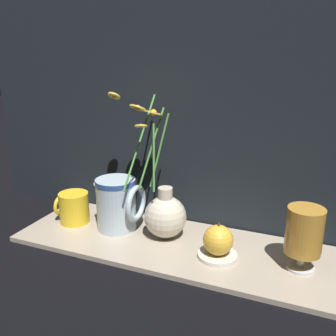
{
  "coord_description": "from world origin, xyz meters",
  "views": [
    {
      "loc": [
        0.31,
        -0.76,
        0.46
      ],
      "look_at": [
        -0.01,
        0.0,
        0.2
      ],
      "focal_mm": 40.0,
      "sensor_mm": 36.0,
      "label": 1
    }
  ],
  "objects_px": {
    "ceramic_pitcher": "(117,202)",
    "tea_glass": "(304,232)",
    "yellow_mug": "(73,207)",
    "orange_fruit": "(218,240)",
    "vase_with_flowers": "(165,212)"
  },
  "relations": [
    {
      "from": "ceramic_pitcher",
      "to": "tea_glass",
      "type": "xyz_separation_m",
      "value": [
        0.46,
        -0.02,
        0.01
      ]
    },
    {
      "from": "yellow_mug",
      "to": "orange_fruit",
      "type": "xyz_separation_m",
      "value": [
        0.42,
        -0.03,
        0.0
      ]
    },
    {
      "from": "ceramic_pitcher",
      "to": "orange_fruit",
      "type": "distance_m",
      "value": 0.29
    },
    {
      "from": "vase_with_flowers",
      "to": "yellow_mug",
      "type": "height_order",
      "value": "vase_with_flowers"
    },
    {
      "from": "vase_with_flowers",
      "to": "ceramic_pitcher",
      "type": "relative_size",
      "value": 2.42
    },
    {
      "from": "ceramic_pitcher",
      "to": "vase_with_flowers",
      "type": "bearing_deg",
      "value": 3.35
    },
    {
      "from": "vase_with_flowers",
      "to": "ceramic_pitcher",
      "type": "bearing_deg",
      "value": -176.65
    },
    {
      "from": "yellow_mug",
      "to": "tea_glass",
      "type": "bearing_deg",
      "value": -0.59
    },
    {
      "from": "vase_with_flowers",
      "to": "yellow_mug",
      "type": "distance_m",
      "value": 0.26
    },
    {
      "from": "ceramic_pitcher",
      "to": "orange_fruit",
      "type": "bearing_deg",
      "value": -8.68
    },
    {
      "from": "yellow_mug",
      "to": "ceramic_pitcher",
      "type": "xyz_separation_m",
      "value": [
        0.13,
        0.01,
        0.03
      ]
    },
    {
      "from": "tea_glass",
      "to": "ceramic_pitcher",
      "type": "bearing_deg",
      "value": 177.83
    },
    {
      "from": "orange_fruit",
      "to": "vase_with_flowers",
      "type": "bearing_deg",
      "value": 161.59
    },
    {
      "from": "vase_with_flowers",
      "to": "orange_fruit",
      "type": "relative_size",
      "value": 4.63
    },
    {
      "from": "vase_with_flowers",
      "to": "tea_glass",
      "type": "relative_size",
      "value": 2.53
    }
  ]
}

